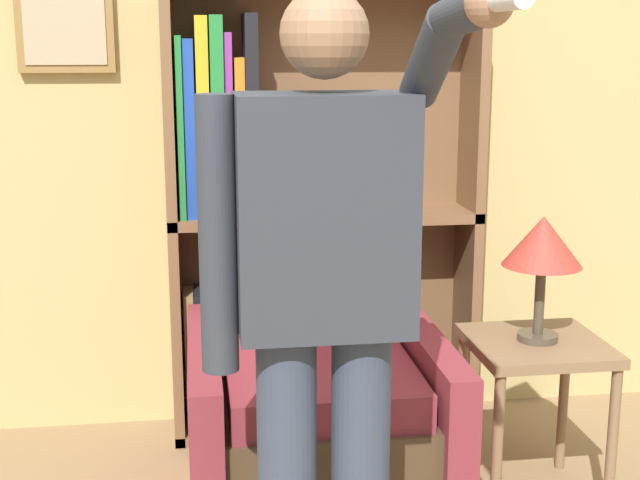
{
  "coord_description": "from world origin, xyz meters",
  "views": [
    {
      "loc": [
        -0.71,
        -1.61,
        1.58
      ],
      "look_at": [
        -0.36,
        0.81,
        1.04
      ],
      "focal_mm": 50.0,
      "sensor_mm": 36.0,
      "label": 1
    }
  ],
  "objects_px": {
    "armchair": "(314,400)",
    "person_standing": "(324,299)",
    "side_table": "(536,368)",
    "bookcase": "(284,220)",
    "table_lamp": "(543,246)"
  },
  "relations": [
    {
      "from": "bookcase",
      "to": "side_table",
      "type": "height_order",
      "value": "bookcase"
    },
    {
      "from": "armchair",
      "to": "person_standing",
      "type": "bearing_deg",
      "value": -96.08
    },
    {
      "from": "person_standing",
      "to": "table_lamp",
      "type": "xyz_separation_m",
      "value": [
        0.84,
        0.71,
        -0.06
      ]
    },
    {
      "from": "armchair",
      "to": "bookcase",
      "type": "bearing_deg",
      "value": 93.17
    },
    {
      "from": "bookcase",
      "to": "person_standing",
      "type": "height_order",
      "value": "bookcase"
    },
    {
      "from": "bookcase",
      "to": "table_lamp",
      "type": "relative_size",
      "value": 4.15
    },
    {
      "from": "side_table",
      "to": "bookcase",
      "type": "bearing_deg",
      "value": 137.56
    },
    {
      "from": "table_lamp",
      "to": "bookcase",
      "type": "bearing_deg",
      "value": 137.56
    },
    {
      "from": "armchair",
      "to": "table_lamp",
      "type": "height_order",
      "value": "armchair"
    },
    {
      "from": "bookcase",
      "to": "side_table",
      "type": "xyz_separation_m",
      "value": [
        0.79,
        -0.72,
        -0.4
      ]
    },
    {
      "from": "armchair",
      "to": "table_lamp",
      "type": "bearing_deg",
      "value": -7.15
    },
    {
      "from": "person_standing",
      "to": "table_lamp",
      "type": "relative_size",
      "value": 3.94
    },
    {
      "from": "person_standing",
      "to": "table_lamp",
      "type": "distance_m",
      "value": 1.11
    },
    {
      "from": "armchair",
      "to": "side_table",
      "type": "xyz_separation_m",
      "value": [
        0.76,
        -0.09,
        0.11
      ]
    },
    {
      "from": "table_lamp",
      "to": "side_table",
      "type": "bearing_deg",
      "value": 104.04
    }
  ]
}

